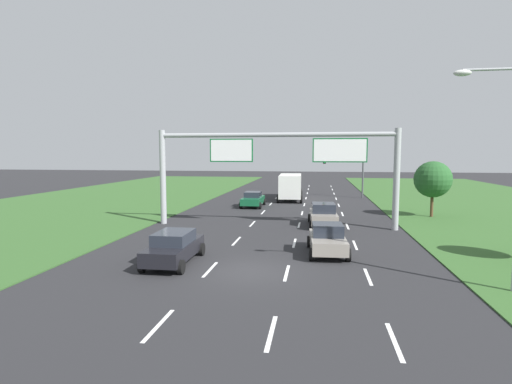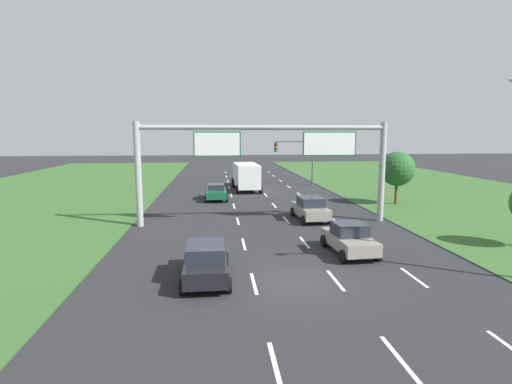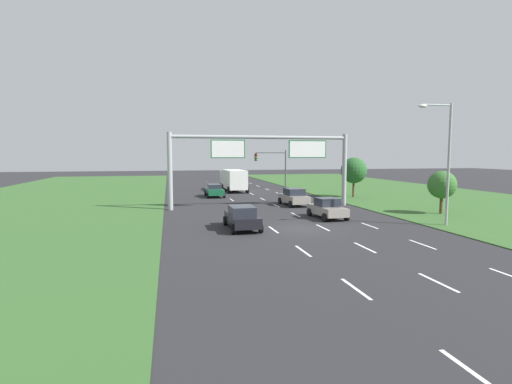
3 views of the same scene
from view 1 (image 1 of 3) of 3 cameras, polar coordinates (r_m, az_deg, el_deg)
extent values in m
plane|color=#262628|center=(18.31, -1.16, -11.24)|extent=(200.00, 200.00, 0.00)
cube|color=#335B28|center=(36.72, -32.33, -3.55)|extent=(24.00, 120.00, 0.06)
cube|color=white|center=(13.33, -13.72, -17.96)|extent=(0.14, 2.40, 0.01)
cube|color=white|center=(18.68, -6.56, -10.92)|extent=(0.14, 2.40, 0.01)
cube|color=white|center=(24.34, -2.81, -7.00)|extent=(0.14, 2.40, 0.01)
cube|color=white|center=(30.12, -0.52, -4.56)|extent=(0.14, 2.40, 0.01)
cube|color=white|center=(35.98, 1.02, -2.90)|extent=(0.14, 2.40, 0.01)
cube|color=white|center=(41.88, 2.13, -1.71)|extent=(0.14, 2.40, 0.01)
cube|color=white|center=(47.80, 2.96, -0.81)|extent=(0.14, 2.40, 0.01)
cube|color=white|center=(53.74, 3.60, -0.11)|extent=(0.14, 2.40, 0.01)
cube|color=white|center=(59.70, 4.12, 0.45)|extent=(0.14, 2.40, 0.01)
cube|color=white|center=(65.66, 4.55, 0.91)|extent=(0.14, 2.40, 0.01)
cube|color=white|center=(12.51, 2.20, -19.44)|extent=(0.14, 2.40, 0.01)
cube|color=white|center=(18.10, 4.41, -11.44)|extent=(0.14, 2.40, 0.01)
cube|color=white|center=(23.90, 5.51, -7.26)|extent=(0.14, 2.40, 0.01)
cube|color=white|center=(29.77, 6.17, -4.71)|extent=(0.14, 2.40, 0.01)
cube|color=white|center=(35.69, 6.61, -3.01)|extent=(0.14, 2.40, 0.01)
cube|color=white|center=(41.63, 6.92, -1.79)|extent=(0.14, 2.40, 0.01)
cube|color=white|center=(47.58, 7.16, -0.88)|extent=(0.14, 2.40, 0.01)
cube|color=white|center=(53.55, 7.34, -0.16)|extent=(0.14, 2.40, 0.01)
cube|color=white|center=(59.52, 7.48, 0.40)|extent=(0.14, 2.40, 0.01)
cube|color=white|center=(65.50, 7.60, 0.87)|extent=(0.14, 2.40, 0.01)
cube|color=white|center=(12.64, 19.16, -19.47)|extent=(0.14, 2.40, 0.01)
cube|color=white|center=(18.20, 15.70, -11.55)|extent=(0.14, 2.40, 0.01)
cube|color=white|center=(23.97, 13.97, -7.36)|extent=(0.14, 2.40, 0.01)
cube|color=white|center=(29.83, 12.93, -4.80)|extent=(0.14, 2.40, 0.01)
cube|color=white|center=(35.73, 12.23, -3.09)|extent=(0.14, 2.40, 0.01)
cube|color=white|center=(41.67, 11.74, -1.86)|extent=(0.14, 2.40, 0.01)
cube|color=white|center=(47.62, 11.37, -0.94)|extent=(0.14, 2.40, 0.01)
cube|color=white|center=(53.58, 11.08, -0.22)|extent=(0.14, 2.40, 0.01)
cube|color=white|center=(59.55, 10.85, 0.35)|extent=(0.14, 2.40, 0.01)
cube|color=white|center=(65.52, 10.66, 0.82)|extent=(0.14, 2.40, 0.01)
cube|color=gray|center=(21.50, 10.16, -7.02)|extent=(1.98, 4.06, 0.65)
cube|color=#232833|center=(21.43, 10.18, -5.31)|extent=(1.65, 1.71, 0.63)
cylinder|color=black|center=(22.91, 7.60, -7.03)|extent=(0.26, 0.65, 0.64)
cylinder|color=black|center=(23.05, 12.10, -7.03)|extent=(0.26, 0.65, 0.64)
cylinder|color=black|center=(20.12, 7.90, -8.80)|extent=(0.26, 0.65, 0.64)
cylinder|color=black|center=(20.28, 13.04, -8.78)|extent=(0.26, 0.65, 0.64)
cube|color=gray|center=(29.54, 9.57, -3.52)|extent=(2.05, 4.28, 0.70)
cube|color=#232833|center=(29.43, 9.60, -2.22)|extent=(1.72, 2.10, 0.65)
cylinder|color=black|center=(31.08, 7.65, -3.70)|extent=(0.25, 0.65, 0.64)
cylinder|color=black|center=(31.19, 11.10, -3.72)|extent=(0.25, 0.65, 0.64)
cylinder|color=black|center=(28.03, 7.85, -4.72)|extent=(0.25, 0.65, 0.64)
cylinder|color=black|center=(28.16, 11.68, -4.73)|extent=(0.25, 0.65, 0.64)
cube|color=#145633|center=(39.59, -0.44, -1.19)|extent=(1.84, 4.26, 0.65)
cube|color=#232833|center=(39.50, -0.45, -0.35)|extent=(1.53, 1.85, 0.53)
cylinder|color=black|center=(41.33, -1.38, -1.36)|extent=(0.22, 0.64, 0.64)
cylinder|color=black|center=(41.05, 1.20, -1.41)|extent=(0.22, 0.64, 0.64)
cylinder|color=black|center=(38.25, -2.20, -1.92)|extent=(0.22, 0.64, 0.64)
cylinder|color=black|center=(37.94, 0.58, -1.98)|extent=(0.22, 0.64, 0.64)
cube|color=black|center=(19.80, -11.63, -8.09)|extent=(1.80, 4.40, 0.68)
cube|color=#232833|center=(19.67, -11.66, -6.35)|extent=(1.60, 2.21, 0.55)
cylinder|color=black|center=(21.68, -12.39, -7.83)|extent=(0.23, 0.64, 0.64)
cylinder|color=black|center=(21.12, -7.77, -8.11)|extent=(0.23, 0.64, 0.64)
cylinder|color=black|center=(18.74, -15.96, -10.05)|extent=(0.23, 0.64, 0.64)
cylinder|color=black|center=(18.10, -10.67, -10.49)|extent=(0.23, 0.64, 0.64)
cube|color=silver|center=(49.05, 5.08, 1.15)|extent=(2.28, 2.18, 2.20)
cube|color=silver|center=(44.84, 4.93, 0.91)|extent=(2.58, 6.11, 2.47)
cylinder|color=black|center=(49.68, 3.78, -0.06)|extent=(0.31, 0.91, 0.90)
cylinder|color=black|center=(49.63, 6.39, -0.09)|extent=(0.31, 0.91, 0.90)
cylinder|color=black|center=(47.40, 3.55, -0.32)|extent=(0.31, 0.91, 0.90)
cylinder|color=black|center=(47.34, 6.47, -0.36)|extent=(0.31, 0.91, 0.90)
cylinder|color=black|center=(42.62, 3.20, -0.98)|extent=(0.31, 0.91, 0.90)
cylinder|color=black|center=(42.54, 6.45, -1.02)|extent=(0.31, 0.91, 0.90)
cylinder|color=#9EA0A5|center=(30.66, -13.16, 2.06)|extent=(0.44, 0.44, 7.00)
cylinder|color=#9EA0A5|center=(28.95, 19.43, 1.69)|extent=(0.44, 0.44, 7.00)
cylinder|color=#9EA0A5|center=(28.59, 2.69, 8.17)|extent=(16.80, 0.32, 0.32)
cube|color=#0C5B28|center=(29.06, -3.54, 5.95)|extent=(3.16, 0.12, 1.68)
cube|color=white|center=(29.00, -3.57, 5.96)|extent=(3.00, 0.01, 1.52)
cube|color=#0C5B28|center=(28.44, 11.88, 5.86)|extent=(3.74, 0.12, 1.68)
cube|color=white|center=(28.37, 11.89, 5.86)|extent=(3.58, 0.01, 1.52)
cylinder|color=#47494F|center=(48.86, 15.02, 2.44)|extent=(0.20, 0.20, 5.60)
cylinder|color=#47494F|center=(48.60, 12.45, 5.37)|extent=(4.50, 0.14, 0.14)
cube|color=black|center=(48.51, 9.77, 4.65)|extent=(0.32, 0.36, 1.10)
sphere|color=red|center=(48.31, 9.78, 5.09)|extent=(0.22, 0.22, 0.22)
sphere|color=orange|center=(48.31, 9.77, 4.65)|extent=(0.22, 0.22, 0.22)
sphere|color=green|center=(48.32, 9.77, 4.21)|extent=(0.22, 0.22, 0.22)
cylinder|color=#9EA0A5|center=(17.57, 30.93, 14.81)|extent=(2.20, 0.10, 0.10)
ellipsoid|color=silver|center=(17.18, 27.40, 14.87)|extent=(0.64, 0.32, 0.24)
cylinder|color=#513823|center=(36.06, 23.81, -1.73)|extent=(0.24, 0.24, 2.04)
sphere|color=#255527|center=(35.87, 23.95, 1.67)|extent=(2.99, 2.99, 2.99)
camera|label=2|loc=(6.52, -69.53, 10.17)|focal=28.00mm
camera|label=3|loc=(14.10, -116.18, -3.56)|focal=28.00mm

